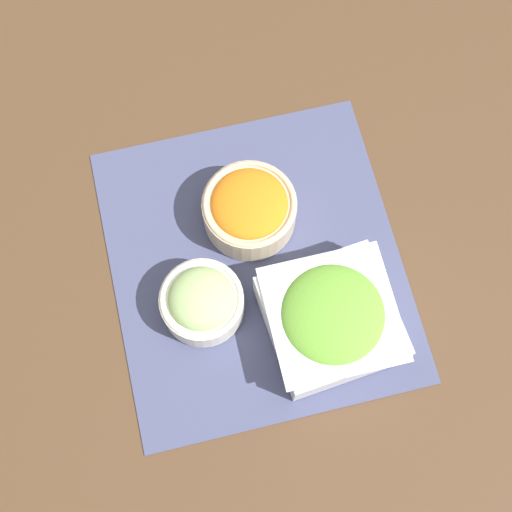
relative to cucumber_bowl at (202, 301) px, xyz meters
The scene contains 5 objects.
ground_plane 0.11m from the cucumber_bowl, 61.50° to the right, with size 3.00×3.00×0.00m, color #513823.
placemat 0.10m from the cucumber_bowl, 61.50° to the right, with size 0.45×0.41×0.00m.
cucumber_bowl is the anchor object (origin of this frame).
carrot_bowl 0.15m from the cucumber_bowl, 38.97° to the right, with size 0.13×0.13×0.07m.
lettuce_bowl 0.18m from the cucumber_bowl, 111.62° to the right, with size 0.18×0.18×0.08m.
Camera 1 is at (-0.31, 0.07, 0.97)m, focal length 50.00 mm.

